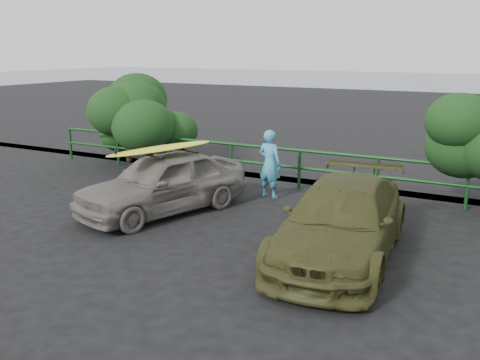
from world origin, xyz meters
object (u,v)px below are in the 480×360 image
Objects in this scene: guardrail at (264,165)px; olive_vehicle at (342,221)px; sedan at (163,183)px; surfboard at (162,148)px; man at (270,164)px.

olive_vehicle reaches higher than guardrail.
guardrail is 3.44m from sedan.
olive_vehicle is at bearing 8.57° from surfboard.
guardrail is at bearing 124.63° from olive_vehicle.
sedan is at bearing 0.00° from surfboard.
surfboard reaches higher than guardrail.
sedan is 4.30m from olive_vehicle.
man is (1.52, 2.23, 0.15)m from sedan.
guardrail is 5.26m from olive_vehicle.
olive_vehicle is at bearing 8.57° from sedan.
guardrail is 3.55m from surfboard.
surfboard is at bearing -104.12° from guardrail.
olive_vehicle is at bearing 141.61° from man.
surfboard reaches higher than olive_vehicle.
surfboard is at bearing 64.03° from man.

